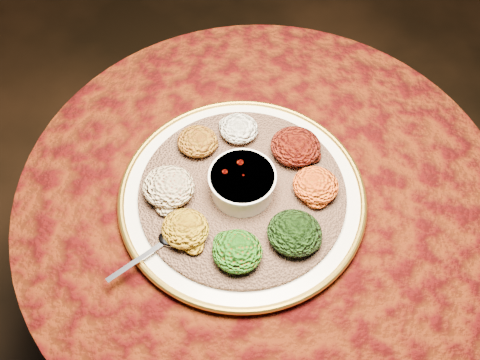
# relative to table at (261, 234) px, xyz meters

# --- Properties ---
(table) EXTENTS (0.96, 0.96, 0.73)m
(table) POSITION_rel_table_xyz_m (0.00, 0.00, 0.00)
(table) COLOR black
(table) RESTS_ON ground
(platter) EXTENTS (0.55, 0.55, 0.02)m
(platter) POSITION_rel_table_xyz_m (-0.04, -0.03, 0.19)
(platter) COLOR white
(platter) RESTS_ON table
(injera) EXTENTS (0.43, 0.43, 0.01)m
(injera) POSITION_rel_table_xyz_m (-0.04, -0.03, 0.20)
(injera) COLOR #8C5F46
(injera) RESTS_ON platter
(stew_bowl) EXTENTS (0.12, 0.12, 0.05)m
(stew_bowl) POSITION_rel_table_xyz_m (-0.04, -0.03, 0.24)
(stew_bowl) COLOR white
(stew_bowl) RESTS_ON injera
(spoon) EXTENTS (0.10, 0.12, 0.01)m
(spoon) POSITION_rel_table_xyz_m (-0.14, -0.17, 0.21)
(spoon) COLOR silver
(spoon) RESTS_ON injera
(portion_ayib) EXTENTS (0.08, 0.07, 0.04)m
(portion_ayib) POSITION_rel_table_xyz_m (-0.08, 0.10, 0.23)
(portion_ayib) COLOR white
(portion_ayib) RESTS_ON injera
(portion_kitfo) EXTENTS (0.10, 0.09, 0.05)m
(portion_kitfo) POSITION_rel_table_xyz_m (0.04, 0.08, 0.23)
(portion_kitfo) COLOR black
(portion_kitfo) RESTS_ON injera
(portion_tikil) EXTENTS (0.09, 0.08, 0.04)m
(portion_tikil) POSITION_rel_table_xyz_m (0.09, 0.01, 0.23)
(portion_tikil) COLOR #B57D0F
(portion_tikil) RESTS_ON injera
(portion_gomen) EXTENTS (0.10, 0.09, 0.05)m
(portion_gomen) POSITION_rel_table_xyz_m (0.08, -0.10, 0.23)
(portion_gomen) COLOR black
(portion_gomen) RESTS_ON injera
(portion_mixveg) EXTENTS (0.09, 0.08, 0.04)m
(portion_mixveg) POSITION_rel_table_xyz_m (-0.01, -0.16, 0.23)
(portion_mixveg) COLOR #9F290A
(portion_mixveg) RESTS_ON injera
(portion_kik) EXTENTS (0.08, 0.08, 0.04)m
(portion_kik) POSITION_rel_table_xyz_m (-0.11, -0.14, 0.23)
(portion_kik) COLOR #B1850F
(portion_kik) RESTS_ON injera
(portion_timatim) EXTENTS (0.10, 0.09, 0.05)m
(portion_timatim) POSITION_rel_table_xyz_m (-0.16, -0.07, 0.23)
(portion_timatim) COLOR maroon
(portion_timatim) RESTS_ON injera
(portion_shiro) EXTENTS (0.08, 0.08, 0.04)m
(portion_shiro) POSITION_rel_table_xyz_m (-0.15, 0.05, 0.23)
(portion_shiro) COLOR #865510
(portion_shiro) RESTS_ON injera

